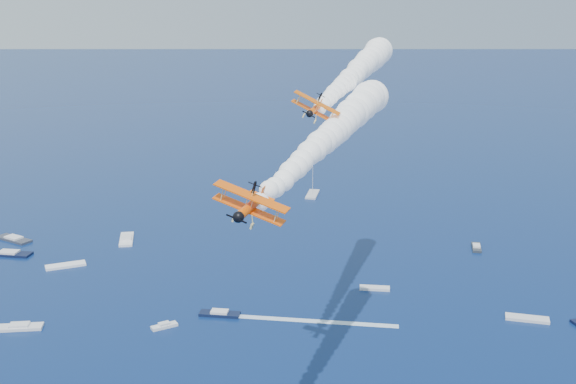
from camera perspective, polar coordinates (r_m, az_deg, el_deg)
biplane_lead at (r=115.11m, az=2.14°, el=6.58°), size 11.24×11.75×8.26m
biplane_trail at (r=81.86m, az=-2.99°, el=-1.14°), size 12.19×13.01×8.35m
smoke_trail_lead at (r=145.34m, az=5.34°, el=9.35°), size 65.94×63.80×11.08m
smoke_trail_trail at (r=110.30m, az=3.29°, el=4.51°), size 65.87×61.93×11.08m
spectator_boats at (r=190.07m, az=-14.71°, el=-8.21°), size 229.87×167.34×0.70m
boat_wakes at (r=154.59m, az=-4.84°, el=-13.63°), size 166.81×178.52×0.04m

